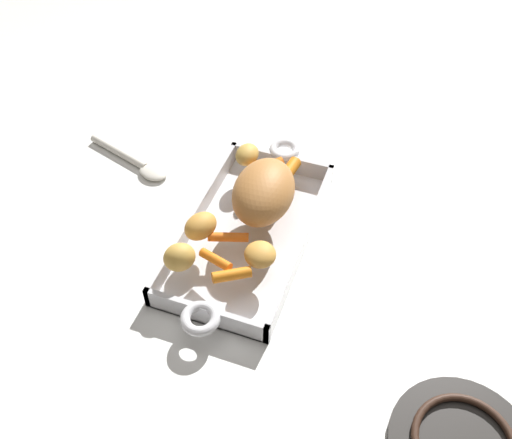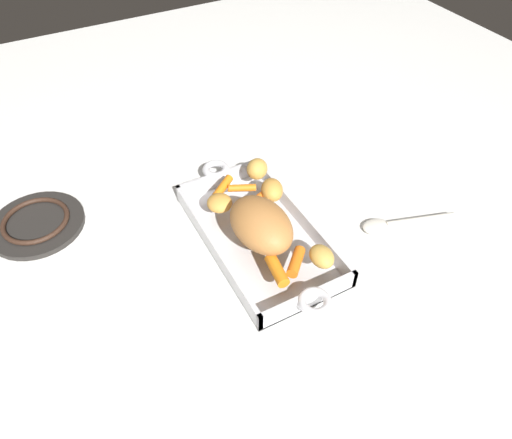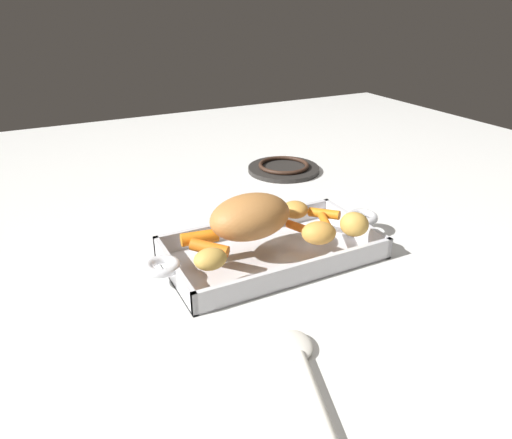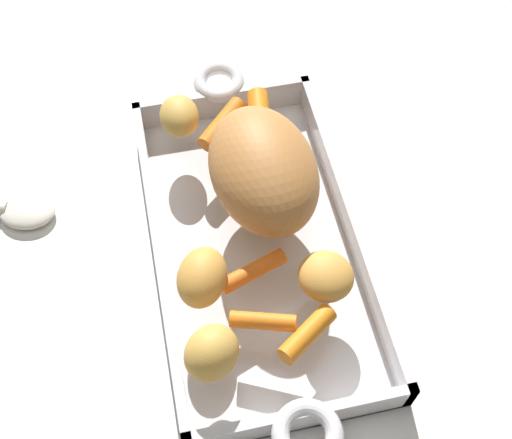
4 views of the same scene
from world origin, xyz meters
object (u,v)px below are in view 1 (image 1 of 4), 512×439
Objects in this scene: serving_spoon at (136,162)px; potato_whole at (260,254)px; baby_carrot_southeast at (232,275)px; potato_near_roast at (201,226)px; baby_carrot_southwest at (216,260)px; baby_carrot_center_left at (288,172)px; potato_halved at (179,257)px; pork_roast at (264,192)px; roasting_dish at (248,232)px; potato_golden_large at (247,155)px; baby_carrot_northeast at (228,237)px; baby_carrot_short at (267,168)px.

potato_whole is at bearing -11.85° from serving_spoon.
serving_spoon is at bearing 52.07° from baby_carrot_southeast.
potato_near_roast is at bearing 50.01° from baby_carrot_southeast.
potato_near_roast is (0.05, 0.05, 0.01)m from baby_carrot_southwest.
baby_carrot_center_left reaches higher than serving_spoon.
baby_carrot_southeast is 1.20× the size of potato_halved.
pork_roast is 2.55× the size of baby_carrot_southwest.
baby_carrot_southwest is 0.07m from potato_whole.
roasting_dish is at bearing 32.55° from potato_whole.
potato_near_roast is at bearing 79.75° from potato_whole.
potato_near_roast is at bearing 177.62° from potato_golden_large.
baby_carrot_northeast is 0.07m from potato_whole.
potato_golden_large reaches higher than serving_spoon.
baby_carrot_center_left is (0.12, -0.03, 0.04)m from roasting_dish.
potato_halved is 0.27m from potato_golden_large.
potato_whole reaches higher than baby_carrot_northeast.
potato_whole is 0.24m from potato_golden_large.
potato_golden_large is (0.10, 0.07, -0.02)m from pork_roast.
potato_near_roast is at bearing -19.71° from serving_spoon.
potato_whole is (-0.08, -0.05, 0.05)m from roasting_dish.
potato_near_roast is 1.17× the size of potato_halved.
baby_carrot_southwest is 0.99× the size of potato_near_roast.
baby_carrot_center_left is at bearing -11.54° from baby_carrot_southwest.
baby_carrot_southeast is at bearing -173.41° from baby_carrot_short.
potato_halved reaches higher than baby_carrot_northeast.
roasting_dish is 0.10m from potato_near_roast.
baby_carrot_center_left is at bearing -14.29° from baby_carrot_northeast.
serving_spoon is (-0.02, 0.30, -0.05)m from baby_carrot_center_left.
pork_roast is at bearing -39.50° from potato_near_roast.
pork_roast is 0.18m from potato_halved.
pork_roast is at bearing 169.71° from baby_carrot_center_left.
baby_carrot_center_left is 0.23m from baby_carrot_southwest.
baby_carrot_southwest is (-0.14, 0.03, -0.03)m from pork_roast.
potato_near_roast is (0.02, 0.11, 0.00)m from potato_whole.
potato_golden_large is (0.27, -0.01, -0.01)m from potato_halved.
baby_carrot_southwest is at bearing -136.23° from potato_near_roast.
roasting_dish is at bearing 166.05° from baby_carrot_center_left.
pork_roast reaches higher than baby_carrot_northeast.
baby_carrot_southeast is 0.09m from potato_halved.
potato_near_roast reaches higher than serving_spoon.
roasting_dish is 3.10× the size of pork_roast.
potato_near_roast is 1.12× the size of potato_golden_large.
pork_roast reaches higher than baby_carrot_short.
potato_halved reaches higher than potato_near_roast.
baby_carrot_southwest is (0.02, 0.03, -0.00)m from baby_carrot_southeast.
baby_carrot_center_left is 1.21× the size of potato_golden_large.
potato_whole is 0.37m from serving_spoon.
baby_carrot_southwest is 0.07m from potato_near_roast.
baby_carrot_center_left is (0.00, -0.04, 0.00)m from baby_carrot_short.
baby_carrot_center_left is at bearing 21.42° from serving_spoon.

